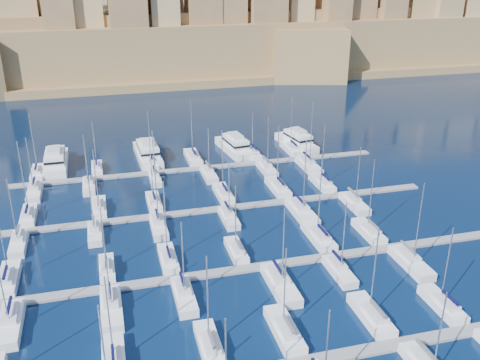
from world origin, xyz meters
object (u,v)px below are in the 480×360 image
object	(u,v)px
motor_yacht_d	(297,141)
motor_yacht_c	(235,146)
sailboat_2	(210,346)
motor_yacht_a	(56,161)
motor_yacht_b	(148,153)
sailboat_4	(371,315)

from	to	relation	value
motor_yacht_d	motor_yacht_c	bearing A→B (deg)	179.06
sailboat_2	motor_yacht_c	xyz separation A→B (m)	(21.16, 69.76, 0.99)
motor_yacht_d	motor_yacht_a	bearing A→B (deg)	179.32
motor_yacht_a	motor_yacht_c	distance (m)	42.71
sailboat_2	motor_yacht_b	size ratio (longest dim) A/B	0.79
motor_yacht_c	motor_yacht_d	world-z (taller)	same
sailboat_2	sailboat_4	xyz separation A→B (m)	(22.38, 0.30, 0.01)
motor_yacht_a	motor_yacht_c	bearing A→B (deg)	-0.58
motor_yacht_b	sailboat_4	bearing A→B (deg)	-72.01
motor_yacht_a	motor_yacht_c	xyz separation A→B (m)	(42.71, -0.43, 0.00)
motor_yacht_c	motor_yacht_a	bearing A→B (deg)	179.42
sailboat_2	motor_yacht_d	distance (m)	79.00
motor_yacht_a	motor_yacht_b	distance (m)	21.18
motor_yacht_b	motor_yacht_d	bearing A→B (deg)	-1.31
motor_yacht_b	sailboat_2	bearing A→B (deg)	-89.70
sailboat_2	motor_yacht_d	world-z (taller)	sailboat_2
sailboat_4	motor_yacht_d	distance (m)	70.85
sailboat_4	motor_yacht_a	bearing A→B (deg)	122.15
sailboat_2	motor_yacht_b	world-z (taller)	sailboat_2
motor_yacht_a	motor_yacht_d	xyz separation A→B (m)	(59.10, -0.70, 0.00)
sailboat_4	motor_yacht_c	world-z (taller)	sailboat_4
sailboat_4	motor_yacht_a	world-z (taller)	sailboat_4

